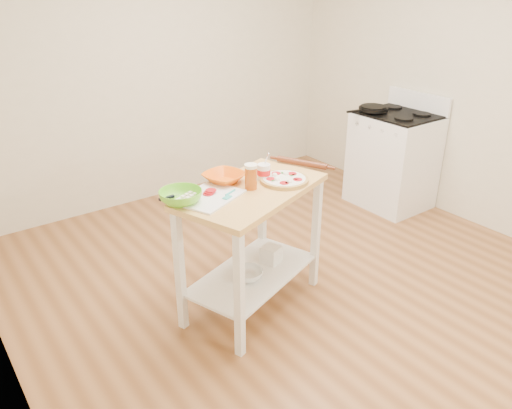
{
  "coord_description": "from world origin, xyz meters",
  "views": [
    {
      "loc": [
        -2.2,
        -2.31,
        2.16
      ],
      "look_at": [
        -0.4,
        0.11,
        0.75
      ],
      "focal_mm": 35.0,
      "sensor_mm": 36.0,
      "label": 1
    }
  ],
  "objects": [
    {
      "name": "gas_stove",
      "position": [
        1.69,
        0.64,
        0.47
      ],
      "size": [
        0.61,
        0.72,
        1.11
      ],
      "rotation": [
        0.0,
        0.0,
        -0.0
      ],
      "color": "white",
      "rests_on": "ground"
    },
    {
      "name": "pizza",
      "position": [
        -0.22,
        0.04,
        0.92
      ],
      "size": [
        0.32,
        0.32,
        0.05
      ],
      "rotation": [
        0.0,
        0.0,
        -0.01
      ],
      "color": "tan",
      "rests_on": "prep_island"
    },
    {
      "name": "prep_island",
      "position": [
        -0.46,
        0.07,
        0.64
      ],
      "size": [
        1.16,
        0.86,
        0.9
      ],
      "rotation": [
        0.0,
        0.0,
        0.33
      ],
      "color": "#DDAC5B",
      "rests_on": "ground"
    },
    {
      "name": "orange_bowl",
      "position": [
        -0.54,
        0.27,
        0.93
      ],
      "size": [
        0.32,
        0.32,
        0.06
      ],
      "primitive_type": "imported",
      "rotation": [
        0.0,
        0.0,
        0.25
      ],
      "color": "orange",
      "rests_on": "prep_island"
    },
    {
      "name": "shelf_bin",
      "position": [
        -0.26,
        0.11,
        0.32
      ],
      "size": [
        0.16,
        0.16,
        0.12
      ],
      "primitive_type": "cube",
      "rotation": [
        0.0,
        0.0,
        0.33
      ],
      "color": "white",
      "rests_on": "prep_island"
    },
    {
      "name": "beer_pint",
      "position": [
        -0.47,
        0.08,
        0.98
      ],
      "size": [
        0.08,
        0.08,
        0.17
      ],
      "color": "#A94B12",
      "rests_on": "prep_island"
    },
    {
      "name": "knife",
      "position": [
        -0.94,
        0.24,
        0.92
      ],
      "size": [
        0.27,
        0.03,
        0.01
      ],
      "rotation": [
        0.0,
        0.0,
        -0.01
      ],
      "color": "silver",
      "rests_on": "cutting_board"
    },
    {
      "name": "room_shell",
      "position": [
        0.0,
        0.0,
        1.35
      ],
      "size": [
        4.04,
        4.54,
        2.74
      ],
      "color": "#946036",
      "rests_on": "ground"
    },
    {
      "name": "rolling_pin",
      "position": [
        0.07,
        0.2,
        0.92
      ],
      "size": [
        0.2,
        0.36,
        0.04
      ],
      "primitive_type": "cylinder",
      "rotation": [
        1.57,
        0.0,
        0.45
      ],
      "color": "#5F2B15",
      "rests_on": "prep_island"
    },
    {
      "name": "cutting_board",
      "position": [
        -0.76,
        0.12,
        0.91
      ],
      "size": [
        0.48,
        0.43,
        0.04
      ],
      "rotation": [
        0.0,
        0.0,
        0.39
      ],
      "color": "white",
      "rests_on": "prep_island"
    },
    {
      "name": "yogurt_tub",
      "position": [
        -0.3,
        0.16,
        0.95
      ],
      "size": [
        0.09,
        0.09,
        0.19
      ],
      "color": "white",
      "rests_on": "prep_island"
    },
    {
      "name": "shelf_glass_bowl",
      "position": [
        -0.53,
        0.04,
        0.29
      ],
      "size": [
        0.29,
        0.29,
        0.06
      ],
      "primitive_type": "imported",
      "rotation": [
        0.0,
        0.0,
        0.6
      ],
      "color": "silver",
      "rests_on": "prep_island"
    },
    {
      "name": "spatula",
      "position": [
        -0.65,
        0.05,
        0.92
      ],
      "size": [
        0.14,
        0.1,
        0.01
      ],
      "rotation": [
        0.0,
        0.0,
        0.38
      ],
      "color": "#30B1A8",
      "rests_on": "cutting_board"
    },
    {
      "name": "skillet",
      "position": [
        1.52,
        0.82,
        0.97
      ],
      "size": [
        0.44,
        0.28,
        0.03
      ],
      "rotation": [
        0.0,
        0.0,
        -0.2
      ],
      "color": "black",
      "rests_on": "gas_stove"
    },
    {
      "name": "green_bowl",
      "position": [
        -0.93,
        0.15,
        0.94
      ],
      "size": [
        0.37,
        0.37,
        0.08
      ],
      "primitive_type": "imported",
      "rotation": [
        0.0,
        0.0,
        0.73
      ],
      "color": "#6AD028",
      "rests_on": "prep_island"
    }
  ]
}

